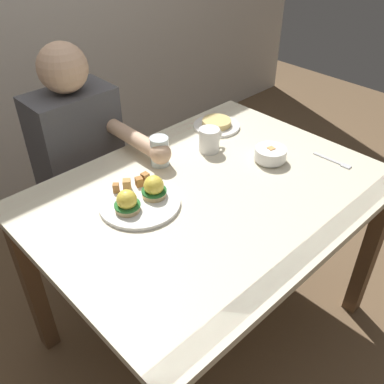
{
  "coord_description": "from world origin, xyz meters",
  "views": [
    {
      "loc": [
        -0.87,
        -0.81,
        1.61
      ],
      "look_at": [
        -0.09,
        0.0,
        0.78
      ],
      "focal_mm": 39.86,
      "sensor_mm": 36.0,
      "label": 1
    }
  ],
  "objects": [
    {
      "name": "dining_table",
      "position": [
        0.0,
        0.0,
        0.63
      ],
      "size": [
        1.2,
        0.9,
        0.74
      ],
      "color": "beige",
      "rests_on": "ground_plane"
    },
    {
      "name": "side_plate",
      "position": [
        0.35,
        0.31,
        0.75
      ],
      "size": [
        0.2,
        0.2,
        0.04
      ],
      "color": "white",
      "rests_on": "dining_table"
    },
    {
      "name": "eggs_benedict_plate",
      "position": [
        -0.22,
        0.11,
        0.77
      ],
      "size": [
        0.27,
        0.27,
        0.09
      ],
      "color": "white",
      "rests_on": "dining_table"
    },
    {
      "name": "coffee_mug",
      "position": [
        0.19,
        0.19,
        0.79
      ],
      "size": [
        0.11,
        0.08,
        0.09
      ],
      "color": "white",
      "rests_on": "dining_table"
    },
    {
      "name": "ground_plane",
      "position": [
        0.0,
        0.0,
        0.0
      ],
      "size": [
        6.0,
        6.0,
        0.0
      ],
      "primitive_type": "plane",
      "color": "brown"
    },
    {
      "name": "fork",
      "position": [
        0.47,
        -0.2,
        0.74
      ],
      "size": [
        0.03,
        0.16,
        0.0
      ],
      "color": "silver",
      "rests_on": "dining_table"
    },
    {
      "name": "fruit_bowl",
      "position": [
        0.3,
        -0.02,
        0.77
      ],
      "size": [
        0.12,
        0.12,
        0.06
      ],
      "color": "white",
      "rests_on": "dining_table"
    },
    {
      "name": "water_glass_near",
      "position": [
        -0.02,
        0.25,
        0.79
      ],
      "size": [
        0.07,
        0.07,
        0.11
      ],
      "color": "silver",
      "rests_on": "dining_table"
    },
    {
      "name": "diner_person",
      "position": [
        -0.15,
        0.6,
        0.65
      ],
      "size": [
        0.34,
        0.54,
        1.14
      ],
      "color": "#33333D",
      "rests_on": "ground_plane"
    }
  ]
}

